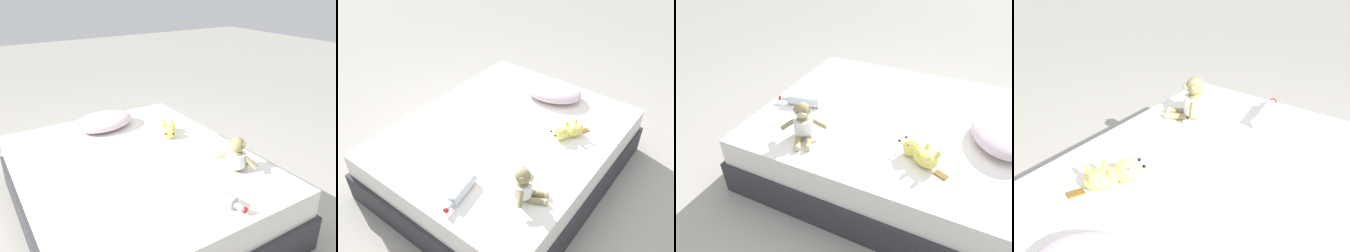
% 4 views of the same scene
% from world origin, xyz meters
% --- Properties ---
extents(ground_plane, '(16.00, 16.00, 0.00)m').
position_xyz_m(ground_plane, '(0.00, 0.00, 0.00)').
color(ground_plane, '#9E998E').
extents(bed, '(1.54, 1.89, 0.43)m').
position_xyz_m(bed, '(0.00, 0.00, 0.21)').
color(bed, '#2D2D33').
rests_on(bed, ground_plane).
extents(pillow, '(0.56, 0.43, 0.12)m').
position_xyz_m(pillow, '(0.02, 0.64, 0.49)').
color(pillow, silver).
rests_on(pillow, bed).
extents(plush_monkey, '(0.25, 0.27, 0.24)m').
position_xyz_m(plush_monkey, '(0.49, -0.46, 0.52)').
color(plush_monkey, '#8E8456').
rests_on(plush_monkey, bed).
extents(plush_yellow_creature, '(0.21, 0.31, 0.10)m').
position_xyz_m(plush_yellow_creature, '(0.40, 0.23, 0.47)').
color(plush_yellow_creature, '#EAE066').
rests_on(plush_yellow_creature, bed).
extents(glass_bottle, '(0.11, 0.32, 0.07)m').
position_xyz_m(glass_bottle, '(0.17, -0.67, 0.46)').
color(glass_bottle, silver).
rests_on(glass_bottle, bed).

